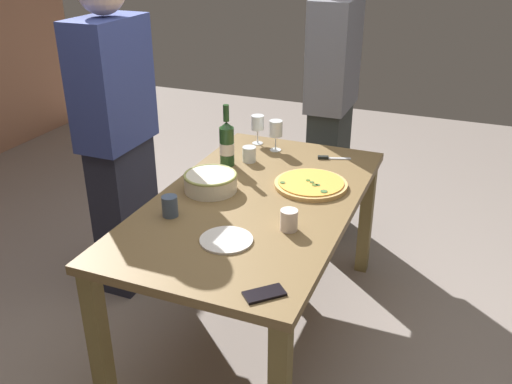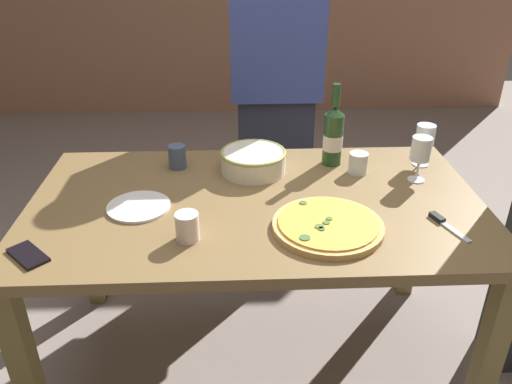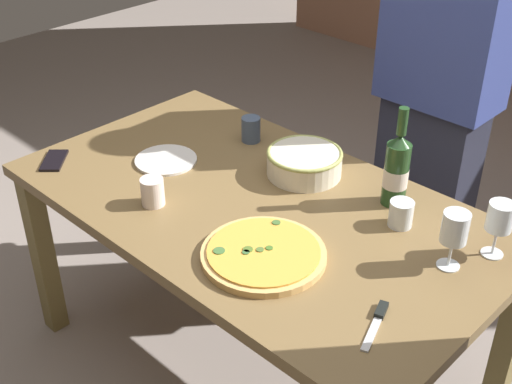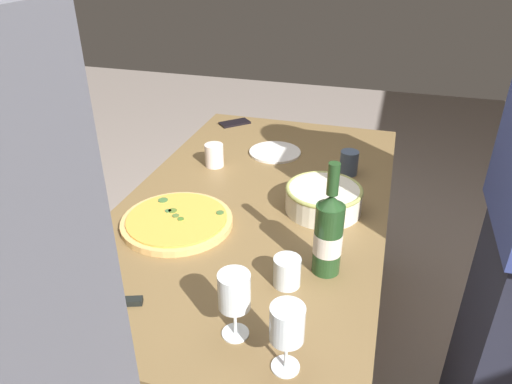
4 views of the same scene
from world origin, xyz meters
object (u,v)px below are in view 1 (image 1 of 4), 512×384
(dining_table, at_px, (256,216))
(cup_amber, at_px, (170,206))
(side_plate, at_px, (226,240))
(pizza_knife, at_px, (330,158))
(wine_bottle, at_px, (227,143))
(wine_glass_near_pizza, at_px, (258,124))
(person_host, at_px, (331,102))
(serving_bowl, at_px, (210,182))
(wine_glass_by_bottle, at_px, (276,129))
(cell_phone, at_px, (264,294))
(cup_spare, at_px, (249,154))
(pizza, at_px, (311,184))
(cup_ceramic, at_px, (289,220))
(person_guest_left, at_px, (118,138))

(dining_table, xyz_separation_m, cup_amber, (-0.30, 0.28, 0.14))
(side_plate, bearing_deg, pizza_knife, -8.66)
(wine_bottle, relative_size, pizza_knife, 1.86)
(wine_glass_near_pizza, distance_m, person_host, 0.57)
(serving_bowl, bearing_deg, wine_bottle, 10.55)
(dining_table, height_order, person_host, person_host)
(dining_table, distance_m, wine_glass_by_bottle, 0.67)
(cell_phone, bearing_deg, wine_glass_by_bottle, -25.78)
(dining_table, bearing_deg, cup_spare, 26.72)
(dining_table, xyz_separation_m, wine_glass_by_bottle, (0.62, 0.13, 0.22))
(serving_bowl, bearing_deg, pizza, -62.67)
(dining_table, relative_size, wine_glass_by_bottle, 9.13)
(cup_ceramic, bearing_deg, cup_spare, 35.19)
(serving_bowl, relative_size, pizza_knife, 1.45)
(cup_spare, bearing_deg, cup_amber, 173.58)
(side_plate, bearing_deg, wine_glass_near_pizza, 15.51)
(pizza, xyz_separation_m, side_plate, (-0.63, 0.16, -0.01))
(wine_bottle, xyz_separation_m, cup_ceramic, (-0.54, -0.53, -0.08))
(wine_bottle, bearing_deg, dining_table, -137.25)
(dining_table, relative_size, wine_bottle, 4.84)
(serving_bowl, height_order, pizza_knife, serving_bowl)
(side_plate, relative_size, person_guest_left, 0.12)
(wine_bottle, bearing_deg, wine_glass_near_pizza, -4.75)
(wine_glass_near_pizza, relative_size, cup_ceramic, 1.87)
(wine_glass_near_pizza, xyz_separation_m, pizza_knife, (-0.07, -0.46, -0.11))
(wine_bottle, distance_m, person_guest_left, 0.58)
(serving_bowl, distance_m, cell_phone, 0.88)
(wine_glass_near_pizza, distance_m, cup_amber, 0.98)
(wine_glass_near_pizza, height_order, side_plate, wine_glass_near_pizza)
(pizza, distance_m, wine_bottle, 0.52)
(pizza, distance_m, wine_glass_by_bottle, 0.53)
(cup_ceramic, relative_size, person_guest_left, 0.05)
(dining_table, distance_m, wine_bottle, 0.49)
(cup_spare, bearing_deg, pizza_knife, -63.31)
(pizza_knife, bearing_deg, cup_amber, 152.37)
(cup_spare, xyz_separation_m, cell_phone, (-1.09, -0.52, -0.04))
(serving_bowl, xyz_separation_m, person_host, (1.16, -0.28, 0.10))
(dining_table, xyz_separation_m, person_guest_left, (0.13, 0.84, 0.23))
(pizza, relative_size, person_guest_left, 0.20)
(cup_amber, bearing_deg, cup_spare, -6.42)
(pizza, xyz_separation_m, cell_phone, (-0.91, -0.11, -0.01))
(person_host, bearing_deg, cup_ceramic, 10.19)
(dining_table, height_order, cup_amber, cup_amber)
(dining_table, height_order, side_plate, side_plate)
(side_plate, distance_m, person_guest_left, 1.04)
(person_host, bearing_deg, dining_table, -0.00)
(wine_glass_near_pizza, relative_size, cell_phone, 1.18)
(dining_table, xyz_separation_m, serving_bowl, (-0.00, 0.24, 0.14))
(wine_glass_near_pizza, bearing_deg, wine_glass_by_bottle, -114.63)
(wine_glass_by_bottle, height_order, pizza_knife, wine_glass_by_bottle)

